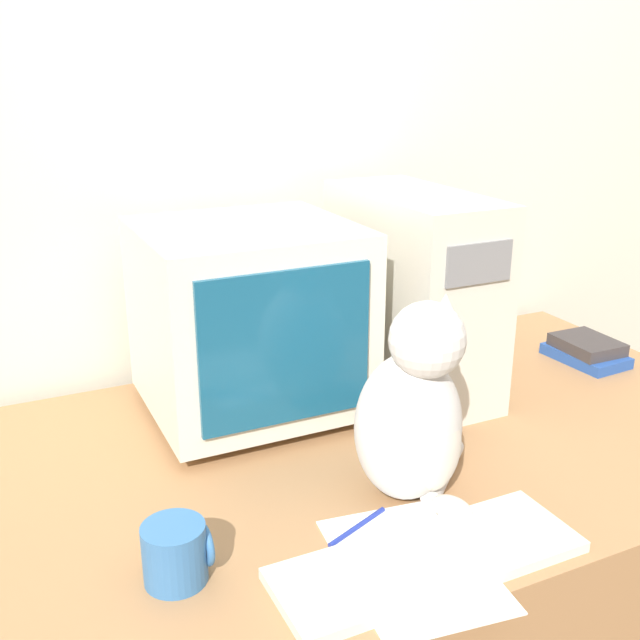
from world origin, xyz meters
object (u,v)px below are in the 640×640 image
at_px(keyboard, 429,559).
at_px(computer_tower, 411,292).
at_px(crt_monitor, 249,319).
at_px(cat, 414,415).
at_px(book_stack, 586,350).
at_px(pen, 357,527).
at_px(mug, 176,553).

bearing_deg(keyboard, computer_tower, 60.87).
relative_size(crt_monitor, computer_tower, 0.90).
bearing_deg(cat, book_stack, 5.47).
relative_size(pen, mug, 1.29).
distance_m(computer_tower, cat, 0.48).
relative_size(cat, pen, 2.84).
relative_size(computer_tower, cat, 1.29).
distance_m(book_stack, pen, 0.94).
distance_m(crt_monitor, computer_tower, 0.38).
xyz_separation_m(crt_monitor, book_stack, (0.86, -0.10, -0.18)).
distance_m(crt_monitor, pen, 0.52).
bearing_deg(computer_tower, pen, -129.70).
xyz_separation_m(crt_monitor, pen, (0.00, -0.48, -0.21)).
relative_size(cat, mug, 3.65).
bearing_deg(pen, computer_tower, 50.30).
height_order(cat, pen, cat).
distance_m(book_stack, mug, 1.22).
height_order(cat, book_stack, cat).
distance_m(pen, mug, 0.30).
bearing_deg(mug, pen, -0.99).
relative_size(book_stack, pen, 1.56).
bearing_deg(mug, crt_monitor, 58.32).
xyz_separation_m(crt_monitor, computer_tower, (0.38, -0.03, 0.01)).
distance_m(keyboard, book_stack, 0.96).
bearing_deg(keyboard, mug, 159.42).
height_order(computer_tower, mug, computer_tower).
height_order(computer_tower, book_stack, computer_tower).
xyz_separation_m(keyboard, pen, (-0.05, 0.13, -0.01)).
height_order(cat, mug, cat).
height_order(computer_tower, keyboard, computer_tower).
bearing_deg(computer_tower, keyboard, -119.13).
relative_size(computer_tower, mug, 4.73).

